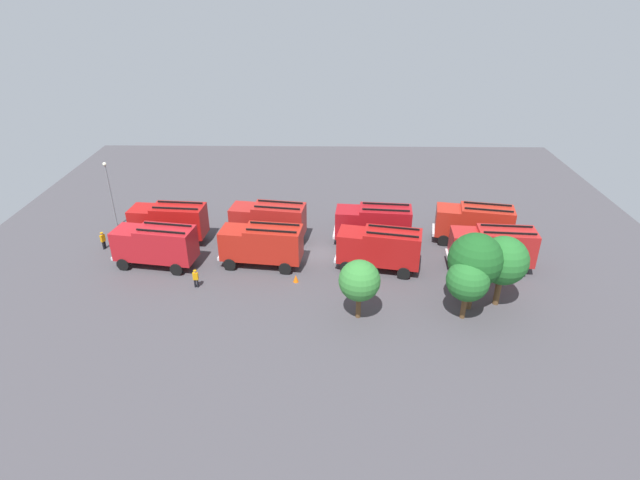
{
  "coord_description": "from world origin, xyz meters",
  "views": [
    {
      "loc": [
        -0.62,
        40.72,
        22.75
      ],
      "look_at": [
        0.0,
        0.0,
        1.4
      ],
      "focal_mm": 28.38,
      "sensor_mm": 36.0,
      "label": 1
    }
  ],
  "objects_px": {
    "traffic_cone_1": "(233,247)",
    "fire_truck_1": "(374,223)",
    "tree_3": "(359,281)",
    "traffic_cone_0": "(296,278)",
    "fire_truck_2": "(269,220)",
    "fire_truck_4": "(493,246)",
    "fire_truck_0": "(474,222)",
    "fire_truck_7": "(155,244)",
    "tree_1": "(475,260)",
    "fire_truck_5": "(380,247)",
    "tree_0": "(504,261)",
    "firefighter_0": "(103,240)",
    "firefighter_1": "(196,278)",
    "tree_2": "(468,281)",
    "fire_truck_6": "(262,244)",
    "fire_truck_3": "(169,221)",
    "lamppost": "(110,190)"
  },
  "relations": [
    {
      "from": "fire_truck_1",
      "to": "traffic_cone_1",
      "type": "distance_m",
      "value": 13.38
    },
    {
      "from": "tree_3",
      "to": "traffic_cone_0",
      "type": "distance_m",
      "value": 7.48
    },
    {
      "from": "fire_truck_2",
      "to": "tree_1",
      "type": "xyz_separation_m",
      "value": [
        -16.48,
        10.98,
        2.07
      ]
    },
    {
      "from": "firefighter_0",
      "to": "tree_2",
      "type": "xyz_separation_m",
      "value": [
        -31.04,
        10.28,
        2.3
      ]
    },
    {
      "from": "fire_truck_1",
      "to": "firefighter_0",
      "type": "xyz_separation_m",
      "value": [
        25.23,
        1.57,
        -1.2
      ]
    },
    {
      "from": "fire_truck_4",
      "to": "tree_3",
      "type": "relative_size",
      "value": 1.56
    },
    {
      "from": "fire_truck_1",
      "to": "traffic_cone_1",
      "type": "relative_size",
      "value": 10.17
    },
    {
      "from": "tree_2",
      "to": "lamppost",
      "type": "bearing_deg",
      "value": -25.52
    },
    {
      "from": "fire_truck_0",
      "to": "tree_3",
      "type": "distance_m",
      "value": 16.75
    },
    {
      "from": "fire_truck_0",
      "to": "fire_truck_1",
      "type": "relative_size",
      "value": 1.02
    },
    {
      "from": "fire_truck_4",
      "to": "tree_2",
      "type": "xyz_separation_m",
      "value": [
        4.05,
        7.32,
        1.1
      ]
    },
    {
      "from": "traffic_cone_0",
      "to": "firefighter_0",
      "type": "bearing_deg",
      "value": -16.75
    },
    {
      "from": "fire_truck_5",
      "to": "traffic_cone_1",
      "type": "distance_m",
      "value": 13.74
    },
    {
      "from": "tree_3",
      "to": "traffic_cone_1",
      "type": "relative_size",
      "value": 6.51
    },
    {
      "from": "fire_truck_3",
      "to": "traffic_cone_1",
      "type": "height_order",
      "value": "fire_truck_3"
    },
    {
      "from": "fire_truck_3",
      "to": "traffic_cone_1",
      "type": "distance_m",
      "value": 6.72
    },
    {
      "from": "firefighter_0",
      "to": "traffic_cone_0",
      "type": "xyz_separation_m",
      "value": [
        -18.28,
        5.5,
        -0.63
      ]
    },
    {
      "from": "fire_truck_0",
      "to": "fire_truck_7",
      "type": "bearing_deg",
      "value": 20.22
    },
    {
      "from": "fire_truck_6",
      "to": "tree_1",
      "type": "distance_m",
      "value": 17.81
    },
    {
      "from": "fire_truck_5",
      "to": "tree_1",
      "type": "xyz_separation_m",
      "value": [
        -6.41,
        5.74,
        2.07
      ]
    },
    {
      "from": "traffic_cone_1",
      "to": "fire_truck_1",
      "type": "bearing_deg",
      "value": -172.31
    },
    {
      "from": "firefighter_1",
      "to": "tree_0",
      "type": "bearing_deg",
      "value": -95.5
    },
    {
      "from": "fire_truck_2",
      "to": "tree_3",
      "type": "relative_size",
      "value": 1.58
    },
    {
      "from": "fire_truck_5",
      "to": "fire_truck_7",
      "type": "relative_size",
      "value": 1.01
    },
    {
      "from": "fire_truck_2",
      "to": "fire_truck_4",
      "type": "xyz_separation_m",
      "value": [
        -19.8,
        4.93,
        0.0
      ]
    },
    {
      "from": "traffic_cone_1",
      "to": "fire_truck_0",
      "type": "bearing_deg",
      "value": -174.86
    },
    {
      "from": "fire_truck_7",
      "to": "tree_1",
      "type": "bearing_deg",
      "value": 175.76
    },
    {
      "from": "lamppost",
      "to": "fire_truck_4",
      "type": "bearing_deg",
      "value": 167.68
    },
    {
      "from": "fire_truck_1",
      "to": "fire_truck_6",
      "type": "xyz_separation_m",
      "value": [
        10.01,
        4.35,
        0.0
      ]
    },
    {
      "from": "firefighter_0",
      "to": "traffic_cone_0",
      "type": "height_order",
      "value": "firefighter_0"
    },
    {
      "from": "fire_truck_5",
      "to": "fire_truck_3",
      "type": "bearing_deg",
      "value": -3.11
    },
    {
      "from": "firefighter_1",
      "to": "traffic_cone_0",
      "type": "xyz_separation_m",
      "value": [
        -8.11,
        -0.93,
        -0.56
      ]
    },
    {
      "from": "fire_truck_5",
      "to": "firefighter_0",
      "type": "distance_m",
      "value": 25.6
    },
    {
      "from": "tree_1",
      "to": "traffic_cone_0",
      "type": "distance_m",
      "value": 14.48
    },
    {
      "from": "tree_2",
      "to": "traffic_cone_1",
      "type": "relative_size",
      "value": 6.65
    },
    {
      "from": "firefighter_1",
      "to": "traffic_cone_0",
      "type": "height_order",
      "value": "firefighter_1"
    },
    {
      "from": "fire_truck_1",
      "to": "fire_truck_3",
      "type": "xyz_separation_m",
      "value": [
        19.35,
        -0.08,
        0.0
      ]
    },
    {
      "from": "fire_truck_2",
      "to": "fire_truck_5",
      "type": "distance_m",
      "value": 11.35
    },
    {
      "from": "fire_truck_1",
      "to": "tree_3",
      "type": "distance_m",
      "value": 12.1
    },
    {
      "from": "fire_truck_5",
      "to": "tree_0",
      "type": "height_order",
      "value": "tree_0"
    },
    {
      "from": "fire_truck_3",
      "to": "traffic_cone_0",
      "type": "bearing_deg",
      "value": 154.67
    },
    {
      "from": "tree_0",
      "to": "fire_truck_2",
      "type": "bearing_deg",
      "value": -29.02
    },
    {
      "from": "tree_0",
      "to": "fire_truck_4",
      "type": "bearing_deg",
      "value": -100.61
    },
    {
      "from": "fire_truck_5",
      "to": "tree_0",
      "type": "xyz_separation_m",
      "value": [
        -8.7,
        5.16,
        1.71
      ]
    },
    {
      "from": "firefighter_1",
      "to": "tree_1",
      "type": "relative_size",
      "value": 0.25
    },
    {
      "from": "tree_1",
      "to": "lamppost",
      "type": "height_order",
      "value": "lamppost"
    },
    {
      "from": "firefighter_1",
      "to": "tree_2",
      "type": "xyz_separation_m",
      "value": [
        -20.88,
        3.85,
        2.37
      ]
    },
    {
      "from": "fire_truck_2",
      "to": "firefighter_0",
      "type": "bearing_deg",
      "value": 15.75
    },
    {
      "from": "fire_truck_4",
      "to": "fire_truck_2",
      "type": "bearing_deg",
      "value": -9.38
    },
    {
      "from": "firefighter_0",
      "to": "tree_0",
      "type": "distance_m",
      "value": 35.21
    }
  ]
}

